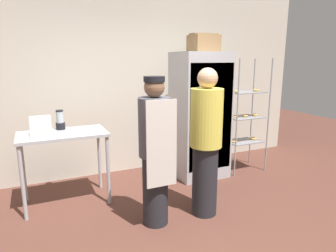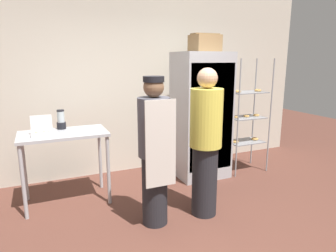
# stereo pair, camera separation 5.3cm
# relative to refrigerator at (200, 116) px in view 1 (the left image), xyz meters

# --- Properties ---
(ground_plane) EXTENTS (14.00, 14.00, 0.00)m
(ground_plane) POSITION_rel_refrigerator_xyz_m (-0.88, -1.47, -0.96)
(ground_plane) COLOR brown
(back_wall) EXTENTS (6.40, 0.12, 2.93)m
(back_wall) POSITION_rel_refrigerator_xyz_m (-0.88, 0.73, 0.51)
(back_wall) COLOR beige
(back_wall) RESTS_ON ground_plane
(refrigerator) EXTENTS (0.77, 0.69, 1.91)m
(refrigerator) POSITION_rel_refrigerator_xyz_m (0.00, 0.00, 0.00)
(refrigerator) COLOR #ADAFB5
(refrigerator) RESTS_ON ground_plane
(baking_rack) EXTENTS (0.64, 0.42, 1.82)m
(baking_rack) POSITION_rel_refrigerator_xyz_m (0.78, -0.11, -0.06)
(baking_rack) COLOR #93969B
(baking_rack) RESTS_ON ground_plane
(prep_counter) EXTENTS (1.05, 0.61, 0.92)m
(prep_counter) POSITION_rel_refrigerator_xyz_m (-2.03, -0.13, -0.16)
(prep_counter) COLOR #ADAFB5
(prep_counter) RESTS_ON ground_plane
(donut_box) EXTENTS (0.24, 0.19, 0.23)m
(donut_box) POSITION_rel_refrigerator_xyz_m (-2.27, -0.20, 0.01)
(donut_box) COLOR white
(donut_box) RESTS_ON prep_counter
(blender_pitcher) EXTENTS (0.11, 0.11, 0.25)m
(blender_pitcher) POSITION_rel_refrigerator_xyz_m (-2.03, 0.07, 0.08)
(blender_pitcher) COLOR black
(blender_pitcher) RESTS_ON prep_counter
(cardboard_storage_box) EXTENTS (0.41, 0.34, 0.27)m
(cardboard_storage_box) POSITION_rel_refrigerator_xyz_m (0.07, 0.07, 1.08)
(cardboard_storage_box) COLOR #937047
(cardboard_storage_box) RESTS_ON refrigerator
(person_baker) EXTENTS (0.35, 0.36, 1.64)m
(person_baker) POSITION_rel_refrigerator_xyz_m (-1.19, -1.07, -0.10)
(person_baker) COLOR #232328
(person_baker) RESTS_ON ground_plane
(person_customer) EXTENTS (0.36, 0.36, 1.72)m
(person_customer) POSITION_rel_refrigerator_xyz_m (-0.57, -1.10, -0.08)
(person_customer) COLOR #232328
(person_customer) RESTS_ON ground_plane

